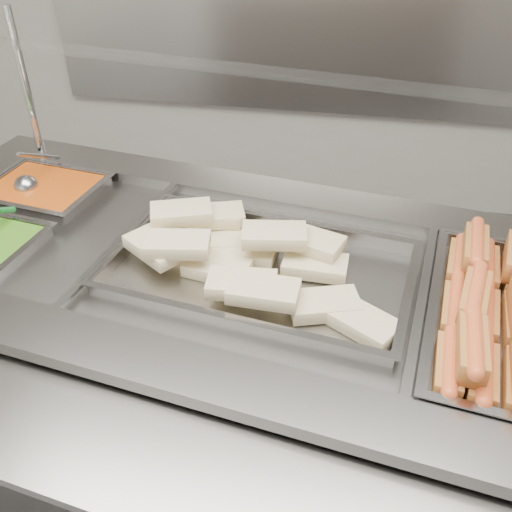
% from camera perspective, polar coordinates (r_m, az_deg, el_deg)
% --- Properties ---
extents(back_panel, '(3.00, 0.04, 1.20)m').
position_cam_1_polar(back_panel, '(3.26, 6.72, 24.05)').
color(back_panel, '#A8A39D').
rests_on(back_panel, ground).
extents(steam_counter, '(2.19, 1.23, 0.99)m').
position_cam_1_polar(steam_counter, '(1.82, -1.68, -13.02)').
color(steam_counter, gray).
rests_on(steam_counter, ground).
extents(tray_rail, '(2.00, 0.70, 0.06)m').
position_cam_1_polar(tray_rail, '(1.17, -12.34, -18.25)').
color(tray_rail, gray).
rests_on(tray_rail, steam_counter).
extents(sneeze_guard, '(1.84, 0.60, 0.48)m').
position_cam_1_polar(sneeze_guard, '(1.50, 1.09, 17.44)').
color(sneeze_guard, silver).
rests_on(sneeze_guard, steam_counter).
extents(pan_wraps, '(0.81, 0.55, 0.08)m').
position_cam_1_polar(pan_wraps, '(1.48, 0.40, -1.77)').
color(pan_wraps, gray).
rests_on(pan_wraps, steam_counter).
extents(pan_beans, '(0.37, 0.31, 0.11)m').
position_cam_1_polar(pan_beans, '(1.94, -20.25, 5.35)').
color(pan_beans, gray).
rests_on(pan_beans, steam_counter).
extents(hotdogs_in_buns, '(0.35, 0.61, 0.13)m').
position_cam_1_polar(hotdogs_in_buns, '(1.42, 23.59, -5.57)').
color(hotdogs_in_buns, brown).
rests_on(hotdogs_in_buns, pan_hotdogs).
extents(tortilla_wraps, '(0.73, 0.48, 0.11)m').
position_cam_1_polar(tortilla_wraps, '(1.48, -1.69, 0.37)').
color(tortilla_wraps, beige).
rests_on(tortilla_wraps, pan_wraps).
extents(ladle, '(0.08, 0.22, 0.16)m').
position_cam_1_polar(ladle, '(1.94, -21.88, 6.62)').
color(ladle, '#A2A2A7').
rests_on(ladle, pan_beans).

